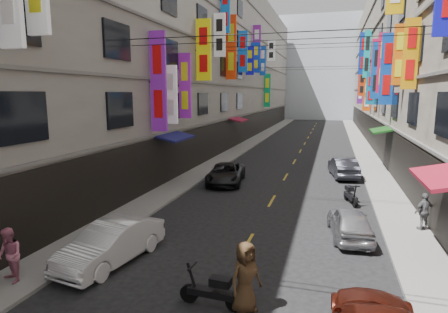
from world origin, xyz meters
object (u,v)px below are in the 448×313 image
Objects in this scene: car_right_mid at (350,223)px; car_right_far at (343,167)px; pedestrian_rfar at (424,212)px; scooter_far_right at (350,195)px; pedestrian_lfar at (9,256)px; pedestrian_crossing at (245,277)px; scooter_crossing at (213,291)px; car_left_mid at (111,243)px; car_left_far at (226,174)px.

car_right_far reaches higher than car_right_mid.
car_right_mid is 2.33× the size of pedestrian_rfar.
scooter_far_right is 4.39m from pedestrian_rfar.
pedestrian_lfar is 6.91m from pedestrian_crossing.
pedestrian_lfar is (-9.91, -11.55, 0.50)m from scooter_far_right.
scooter_crossing is at bearing 31.10° from pedestrian_lfar.
car_left_mid is 2.72× the size of pedestrian_rfar.
pedestrian_crossing is (-2.81, -17.26, 0.26)m from car_right_far.
scooter_crossing is 1.00m from pedestrian_crossing.
car_left_mid is at bearing 23.17° from car_right_mid.
car_right_far is 2.51× the size of pedestrian_lfar.
car_left_mid reaches higher than car_right_mid.
pedestrian_crossing is (4.30, -13.39, 0.32)m from car_left_far.
car_left_mid is 11.87m from car_left_far.
scooter_crossing is at bearing 54.09° from scooter_far_right.
car_left_mid is 8.92m from car_right_mid.
scooter_far_right is 12.28m from car_left_mid.
pedestrian_lfar reaches higher than scooter_crossing.
car_left_far is 2.74× the size of pedestrian_lfar.
car_right_far is 2.18× the size of pedestrian_crossing.
car_right_far is (7.12, 3.88, 0.05)m from car_left_far.
pedestrian_crossing reaches higher than scooter_crossing.
car_left_far is 2.93× the size of pedestrian_rfar.
car_left_mid is at bearing -2.23° from pedestrian_rfar.
car_left_far is at bearing 96.09° from car_left_mid.
car_right_far is at bearing -104.37° from scooter_far_right.
car_left_mid is 2.21× the size of pedestrian_crossing.
pedestrian_lfar reaches higher than car_left_far.
car_left_mid is 2.95m from pedestrian_lfar.
scooter_far_right is at bearing 82.51° from car_right_far.
car_right_mid is 11.76m from pedestrian_lfar.
car_left_far is at bearing -53.13° from car_right_mid.
scooter_crossing is 13.88m from car_left_far.
car_left_far is at bearing -35.03° from scooter_far_right.
pedestrian_lfar is (-6.02, -0.59, 0.50)m from scooter_crossing.
car_left_far is (-7.34, 2.48, 0.18)m from scooter_far_right.
pedestrian_rfar reaches higher than car_left_far.
scooter_crossing is at bearing 17.47° from pedestrian_rfar.
scooter_crossing is 9.97m from pedestrian_rfar.
car_right_mid is 3.23m from pedestrian_rfar.
car_left_mid is 17.52m from car_right_far.
scooter_crossing is 17.71m from car_right_far.
car_right_mid is (3.66, 6.10, 0.16)m from scooter_crossing.
car_left_far is at bearing 55.33° from pedestrian_crossing.
scooter_far_right is at bearing 58.72° from car_left_mid.
pedestrian_crossing is (-5.70, -7.44, 0.06)m from pedestrian_rfar.
pedestrian_rfar is 9.37m from pedestrian_crossing.
pedestrian_lfar is at bearing 52.11° from car_right_far.
car_left_mid is 0.93× the size of car_left_far.
car_left_far is 2.38× the size of pedestrian_crossing.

